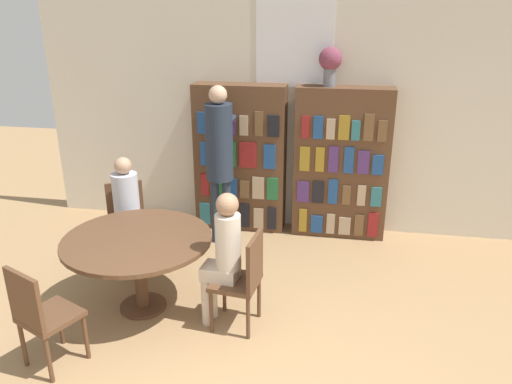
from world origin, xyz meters
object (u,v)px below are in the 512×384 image
Objects in this scene: bookshelf_left at (240,159)px; seated_reader_left at (127,207)px; chair_far_side at (244,276)px; chair_near_camera at (40,313)px; bookshelf_right at (341,164)px; seated_reader_right at (223,252)px; librarian_standing at (220,149)px; chair_left_side at (127,219)px; reading_table at (138,248)px; flower_vase at (330,62)px.

bookshelf_left is 1.47× the size of seated_reader_left.
chair_near_camera is at bearing 126.00° from chair_far_side.
bookshelf_right is 3.71m from chair_near_camera.
librarian_standing reaches higher than seated_reader_right.
chair_left_side and chair_far_side have the same top height.
chair_near_camera reaches higher than reading_table.
seated_reader_left is at bearing 90.00° from chair_left_side.
seated_reader_right is at bearing 116.87° from seated_reader_left.
chair_far_side is at bearing -77.57° from bookshelf_left.
bookshelf_left reaches higher than chair_left_side.
seated_reader_right is at bearing -114.63° from bookshelf_right.
bookshelf_left reaches higher than chair_far_side.
seated_reader_left is (-2.02, -1.29, -1.40)m from flower_vase.
chair_near_camera is 0.72× the size of seated_reader_left.
flower_vase is 2.73m from chair_far_side.
bookshelf_right is 1.47× the size of seated_reader_left.
seated_reader_left is 1.23m from librarian_standing.
chair_left_side is at bearing -151.71° from flower_vase.
seated_reader_right is 0.67× the size of librarian_standing.
reading_table is 1.51× the size of chair_near_camera.
flower_vase reaches higher than seated_reader_left.
chair_near_camera is (-0.97, -2.94, -0.41)m from bookshelf_left.
reading_table is at bearing 90.00° from chair_left_side.
flower_vase is 2.65m from seated_reader_right.
reading_table is (-0.55, -2.01, -0.28)m from bookshelf_left.
bookshelf_right is 2.04× the size of chair_left_side.
seated_reader_right is 1.72m from librarian_standing.
chair_near_camera is 1.67m from seated_reader_left.
flower_vase is at bearing -9.08° from chair_far_side.
flower_vase is 1.60m from librarian_standing.
chair_near_camera and chair_far_side have the same top height.
chair_near_camera is 1.65m from chair_far_side.
chair_near_camera is at bearing -126.95° from bookshelf_right.
librarian_standing reaches higher than seated_reader_left.
bookshelf_right is at bearing 48.31° from reading_table.
seated_reader_right is (1.25, 0.84, 0.21)m from chair_near_camera.
bookshelf_right is at bearing 0.00° from bookshelf_left.
seated_reader_left reaches higher than chair_far_side.
chair_left_side is (-2.30, -1.13, -0.41)m from bookshelf_right.
chair_near_camera is 0.71× the size of seated_reader_right.
chair_far_side is at bearing 119.80° from seated_reader_left.
reading_table is at bearing 90.00° from seated_reader_right.
bookshelf_right is 1.21m from flower_vase.
bookshelf_left is 2.11m from reading_table.
seated_reader_left reaches higher than reading_table.
librarian_standing is (0.83, 2.44, 0.67)m from chair_near_camera.
flower_vase is 2.88m from chair_left_side.
chair_near_camera is 1.00× the size of chair_far_side.
reading_table is 1.09× the size of seated_reader_left.
bookshelf_right is 2.59m from chair_left_side.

